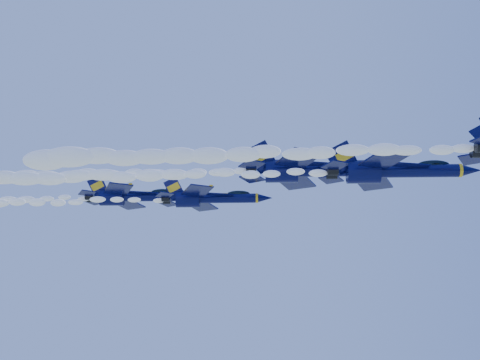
{
  "coord_description": "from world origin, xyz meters",
  "views": [
    {
      "loc": [
        -9.09,
        -75.7,
        126.45
      ],
      "look_at": [
        -11.33,
        5.47,
        154.1
      ],
      "focal_mm": 50.0,
      "sensor_mm": 36.0,
      "label": 1
    }
  ],
  "objects_px": {
    "jet_third": "(312,170)",
    "jet_fourth": "(210,198)",
    "jet_fifth": "(134,196)",
    "jet_second": "(394,171)"
  },
  "relations": [
    {
      "from": "jet_third",
      "to": "jet_fifth",
      "type": "distance_m",
      "value": 30.69
    },
    {
      "from": "jet_second",
      "to": "jet_fourth",
      "type": "bearing_deg",
      "value": 142.31
    },
    {
      "from": "jet_second",
      "to": "jet_fifth",
      "type": "height_order",
      "value": "jet_fifth"
    },
    {
      "from": "jet_third",
      "to": "jet_fourth",
      "type": "relative_size",
      "value": 1.26
    },
    {
      "from": "jet_fifth",
      "to": "jet_second",
      "type": "bearing_deg",
      "value": -35.75
    },
    {
      "from": "jet_fourth",
      "to": "jet_fifth",
      "type": "relative_size",
      "value": 0.92
    },
    {
      "from": "jet_second",
      "to": "jet_third",
      "type": "xyz_separation_m",
      "value": [
        -8.65,
        9.3,
        3.5
      ]
    },
    {
      "from": "jet_fourth",
      "to": "jet_third",
      "type": "bearing_deg",
      "value": -30.26
    },
    {
      "from": "jet_second",
      "to": "jet_fifth",
      "type": "xyz_separation_m",
      "value": [
        -34.9,
        25.13,
        5.05
      ]
    },
    {
      "from": "jet_third",
      "to": "jet_fifth",
      "type": "bearing_deg",
      "value": 148.92
    }
  ]
}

